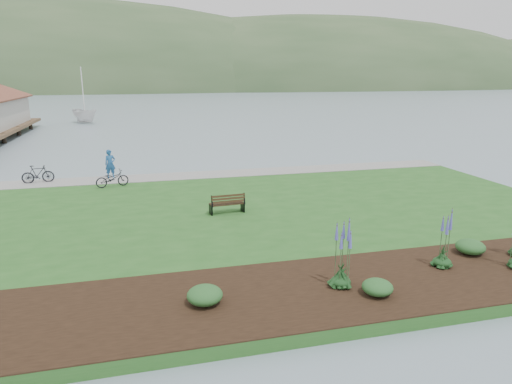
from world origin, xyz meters
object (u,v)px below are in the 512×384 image
person (110,161)px  park_bench (227,203)px  sailboat (86,123)px  bicycle_a (112,178)px

person → park_bench: bearing=-76.2°
person → sailboat: size_ratio=0.09×
bicycle_a → sailboat: sailboat is taller
person → bicycle_a: size_ratio=1.12×
park_bench → bicycle_a: park_bench is taller
sailboat → person: bearing=-115.1°
park_bench → person: bearing=117.3°
person → sailboat: (-5.34, 38.10, -1.44)m
person → sailboat: bearing=79.9°
bicycle_a → sailboat: bearing=-9.1°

